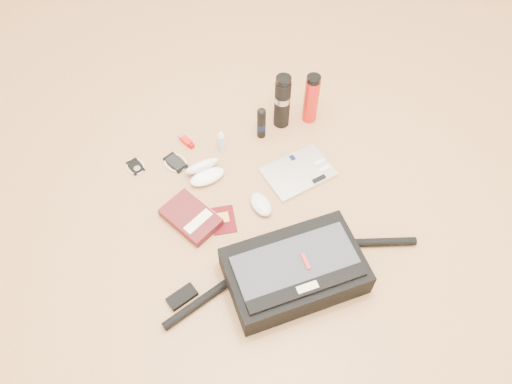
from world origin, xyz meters
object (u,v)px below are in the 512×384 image
at_px(book, 191,217).
at_px(thermos_red, 311,99).
at_px(thermos_black, 282,101).
at_px(messenger_bag, 294,271).
at_px(laptop, 298,172).

height_order(book, thermos_red, thermos_red).
distance_m(thermos_black, thermos_red, 0.14).
relative_size(messenger_bag, thermos_red, 3.97).
bearing_deg(thermos_red, book, -157.12).
height_order(laptop, thermos_red, thermos_red).
height_order(laptop, book, book).
xyz_separation_m(laptop, book, (-0.51, -0.03, 0.01)).
bearing_deg(thermos_red, thermos_black, 167.65).
bearing_deg(book, messenger_bag, -80.57).
bearing_deg(thermos_black, messenger_bag, -113.00).
height_order(messenger_bag, thermos_black, thermos_black).
bearing_deg(thermos_black, laptop, -101.92).
height_order(messenger_bag, thermos_red, thermos_red).
xyz_separation_m(messenger_bag, thermos_red, (0.44, 0.70, 0.06)).
relative_size(messenger_bag, book, 3.81).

